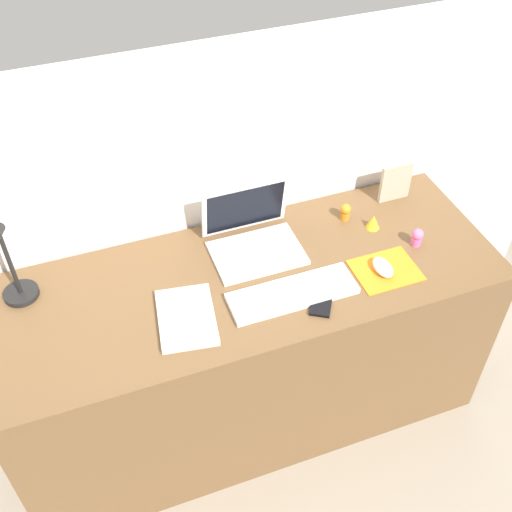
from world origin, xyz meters
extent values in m
plane|color=gray|center=(0.00, 0.00, 0.00)|extent=(6.00, 6.00, 0.00)
cube|color=silver|center=(0.00, 0.34, 0.69)|extent=(2.88, 0.05, 1.39)
cube|color=brown|center=(0.00, 0.00, 0.37)|extent=(1.68, 0.60, 0.74)
cube|color=white|center=(0.06, 0.09, 0.75)|extent=(0.30, 0.21, 0.01)
cube|color=white|center=(0.06, 0.21, 0.85)|extent=(0.30, 0.04, 0.20)
cube|color=black|center=(0.06, 0.21, 0.85)|extent=(0.27, 0.03, 0.17)
cube|color=white|center=(0.10, -0.12, 0.75)|extent=(0.41, 0.13, 0.02)
cube|color=orange|center=(0.43, -0.12, 0.74)|extent=(0.21, 0.17, 0.00)
ellipsoid|color=white|center=(0.42, -0.12, 0.76)|extent=(0.06, 0.10, 0.03)
cube|color=black|center=(0.18, -0.18, 0.74)|extent=(0.12, 0.14, 0.01)
cylinder|color=black|center=(-0.70, 0.18, 0.75)|extent=(0.11, 0.11, 0.02)
cylinder|color=black|center=(-0.70, 0.18, 0.89)|extent=(0.01, 0.01, 0.27)
cube|color=silver|center=(-0.24, -0.10, 0.75)|extent=(0.20, 0.26, 0.02)
cube|color=#B2A58C|center=(0.64, 0.20, 0.81)|extent=(0.12, 0.02, 0.15)
cylinder|color=pink|center=(0.59, -0.05, 0.75)|extent=(0.03, 0.03, 0.03)
sphere|color=pink|center=(0.59, -0.05, 0.79)|extent=(0.04, 0.04, 0.04)
cylinder|color=orange|center=(0.42, 0.16, 0.75)|extent=(0.03, 0.03, 0.03)
sphere|color=orange|center=(0.42, 0.16, 0.79)|extent=(0.04, 0.04, 0.04)
cone|color=yellow|center=(0.49, 0.08, 0.77)|extent=(0.05, 0.05, 0.05)
camera|label=1|loc=(-0.47, -1.35, 2.21)|focal=44.39mm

